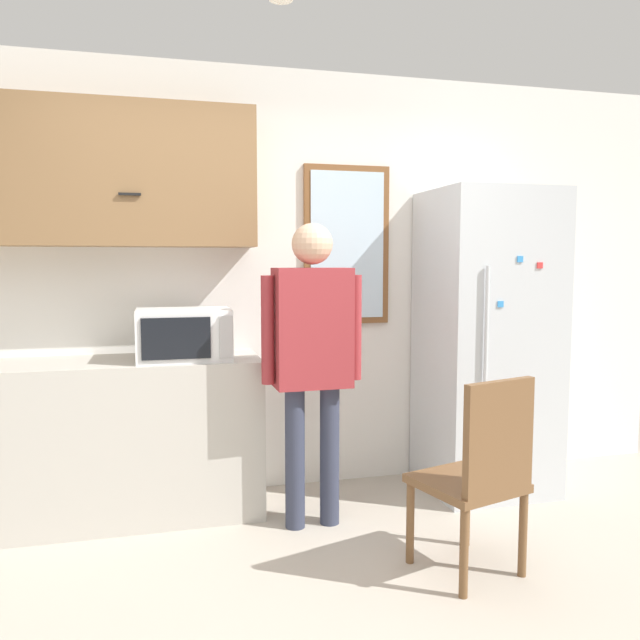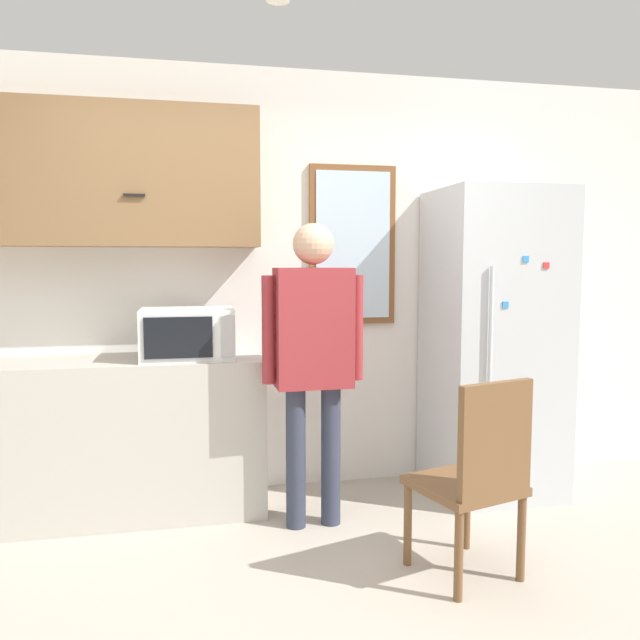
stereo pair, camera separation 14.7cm
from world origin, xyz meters
TOP-DOWN VIEW (x-y plane):
  - back_wall at (0.00, 1.78)m, footprint 6.00×0.06m
  - counter at (-1.11, 1.47)m, footprint 2.18×0.56m
  - upper_cabinets at (-1.11, 1.59)m, footprint 2.18×0.34m
  - microwave at (-0.45, 1.41)m, footprint 0.53×0.37m
  - person at (0.23, 1.09)m, footprint 0.57×0.23m
  - refrigerator at (1.47, 1.39)m, footprint 0.76×0.73m
  - chair at (0.85, 0.33)m, footprint 0.54×0.54m
  - window at (0.62, 1.74)m, footprint 0.58×0.05m

SIDE VIEW (x-z plane):
  - counter at x=-1.11m, z-range 0.00..0.92m
  - chair at x=0.85m, z-range 0.04..1.00m
  - refrigerator at x=1.47m, z-range 0.00..1.94m
  - person at x=0.23m, z-range 0.19..1.88m
  - microwave at x=-0.45m, z-range 0.92..1.22m
  - back_wall at x=0.00m, z-range 0.00..2.70m
  - window at x=0.62m, z-range 1.08..2.11m
  - upper_cabinets at x=-1.11m, z-range 1.57..2.38m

